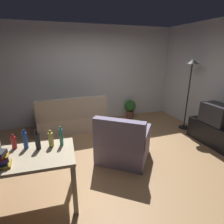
# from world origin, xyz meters

# --- Properties ---
(ground_plane) EXTENTS (5.20, 4.40, 0.02)m
(ground_plane) POSITION_xyz_m (0.00, 0.00, -0.01)
(ground_plane) COLOR tan
(wall_rear) EXTENTS (5.20, 0.10, 2.70)m
(wall_rear) POSITION_xyz_m (0.00, 2.20, 1.35)
(wall_rear) COLOR white
(wall_rear) RESTS_ON ground_plane
(wall_right) EXTENTS (0.10, 4.40, 2.70)m
(wall_right) POSITION_xyz_m (2.60, 0.00, 1.35)
(wall_right) COLOR silver
(wall_right) RESTS_ON ground_plane
(couch) EXTENTS (1.73, 0.84, 0.92)m
(couch) POSITION_xyz_m (-0.63, 1.59, 0.31)
(couch) COLOR beige
(couch) RESTS_ON ground_plane
(tv_stand) EXTENTS (0.44, 1.10, 0.48)m
(tv_stand) POSITION_xyz_m (2.25, -0.24, 0.24)
(tv_stand) COLOR black
(tv_stand) RESTS_ON ground_plane
(tv) EXTENTS (0.41, 0.60, 0.44)m
(tv) POSITION_xyz_m (2.25, -0.24, 0.70)
(tv) COLOR #2D2D33
(tv) RESTS_ON tv_stand
(torchiere_lamp) EXTENTS (0.32, 0.32, 1.81)m
(torchiere_lamp) POSITION_xyz_m (2.25, 0.67, 1.41)
(torchiere_lamp) COLOR black
(torchiere_lamp) RESTS_ON ground_plane
(desk) EXTENTS (1.25, 0.78, 0.76)m
(desk) POSITION_xyz_m (-1.50, -0.78, 0.65)
(desk) COLOR #C6B28E
(desk) RESTS_ON ground_plane
(potted_plant) EXTENTS (0.36, 0.36, 0.57)m
(potted_plant) POSITION_xyz_m (1.19, 1.90, 0.33)
(potted_plant) COLOR brown
(potted_plant) RESTS_ON ground_plane
(armchair) EXTENTS (1.23, 1.22, 0.92)m
(armchair) POSITION_xyz_m (0.08, -0.18, 0.32)
(armchair) COLOR gray
(armchair) RESTS_ON ground_plane
(bottle_red) EXTENTS (0.06, 0.06, 0.21)m
(bottle_red) POSITION_xyz_m (-1.64, -0.54, 0.85)
(bottle_red) COLOR #AD2323
(bottle_red) RESTS_ON desk
(bottle_blue) EXTENTS (0.06, 0.06, 0.27)m
(bottle_blue) POSITION_xyz_m (-1.50, -0.59, 0.88)
(bottle_blue) COLOR #2347A3
(bottle_blue) RESTS_ON desk
(bottle_dark) EXTENTS (0.07, 0.07, 0.28)m
(bottle_dark) POSITION_xyz_m (-1.34, -0.66, 0.88)
(bottle_dark) COLOR black
(bottle_dark) RESTS_ON desk
(bottle_squat) EXTENTS (0.07, 0.07, 0.24)m
(bottle_squat) POSITION_xyz_m (-1.18, -0.64, 0.86)
(bottle_squat) COLOR #BCB24C
(bottle_squat) RESTS_ON desk
(bottle_tall) EXTENTS (0.05, 0.05, 0.28)m
(bottle_tall) POSITION_xyz_m (-1.04, -0.66, 0.88)
(bottle_tall) COLOR teal
(bottle_tall) RESTS_ON desk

